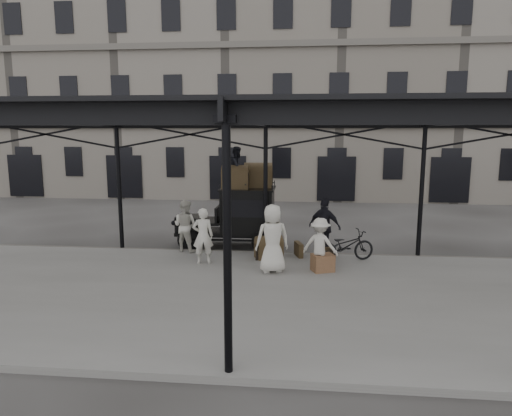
{
  "coord_description": "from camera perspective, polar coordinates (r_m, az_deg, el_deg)",
  "views": [
    {
      "loc": [
        1.17,
        -12.88,
        4.17
      ],
      "look_at": [
        -0.27,
        1.6,
        1.7
      ],
      "focal_mm": 32.0,
      "sensor_mm": 36.0,
      "label": 1
    }
  ],
  "objects": [
    {
      "name": "taxi",
      "position": [
        16.31,
        -2.13,
        -0.85
      ],
      "size": [
        3.65,
        1.55,
        2.18
      ],
      "color": "black",
      "rests_on": "ground"
    },
    {
      "name": "building_frontage",
      "position": [
        31.03,
        3.64,
        14.86
      ],
      "size": [
        64.0,
        8.0,
        14.0
      ],
      "primitive_type": "cube",
      "color": "slate",
      "rests_on": "ground"
    },
    {
      "name": "suitcase_upright",
      "position": [
        14.89,
        5.36,
        -5.17
      ],
      "size": [
        0.31,
        0.62,
        0.45
      ],
      "primitive_type": "cube",
      "rotation": [
        0.0,
        0.0,
        0.28
      ],
      "color": "#493822",
      "rests_on": "platform"
    },
    {
      "name": "suitcase_flat",
      "position": [
        14.58,
        8.61,
        -5.66
      ],
      "size": [
        0.62,
        0.23,
        0.4
      ],
      "primitive_type": "cube",
      "rotation": [
        0.0,
        0.0,
        0.14
      ],
      "color": "#493822",
      "rests_on": "platform"
    },
    {
      "name": "canopy",
      "position": [
        11.23,
        -0.3,
        11.81
      ],
      "size": [
        22.5,
        9.0,
        4.74
      ],
      "color": "black",
      "rests_on": "ground"
    },
    {
      "name": "steamer_trunk_platform",
      "position": [
        14.62,
        1.61,
        -5.09
      ],
      "size": [
        0.97,
        0.81,
        0.61
      ],
      "primitive_type": null,
      "rotation": [
        0.0,
        0.0,
        0.42
      ],
      "color": "#493822",
      "rests_on": "platform"
    },
    {
      "name": "porter_official",
      "position": [
        15.02,
        8.58,
        -2.32
      ],
      "size": [
        1.19,
        0.91,
        1.87
      ],
      "primitive_type": "imported",
      "rotation": [
        0.0,
        0.0,
        2.67
      ],
      "color": "black",
      "rests_on": "platform"
    },
    {
      "name": "porter_roof",
      "position": [
        16.0,
        -2.32,
        5.09
      ],
      "size": [
        0.75,
        0.84,
        1.45
      ],
      "primitive_type": "imported",
      "rotation": [
        0.0,
        0.0,
        1.24
      ],
      "color": "black",
      "rests_on": "taxi"
    },
    {
      "name": "wicker_hamper",
      "position": [
        13.42,
        8.33,
        -6.79
      ],
      "size": [
        0.72,
        0.64,
        0.5
      ],
      "primitive_type": "cube",
      "rotation": [
        0.0,
        0.0,
        0.37
      ],
      "color": "#916343",
      "rests_on": "platform"
    },
    {
      "name": "ground",
      "position": [
        13.59,
        0.48,
        -8.24
      ],
      "size": [
        120.0,
        120.0,
        0.0
      ],
      "primitive_type": "plane",
      "color": "#383533",
      "rests_on": "ground"
    },
    {
      "name": "steamer_trunk_roof_far",
      "position": [
        16.25,
        0.29,
        3.89
      ],
      "size": [
        1.03,
        0.68,
        0.73
      ],
      "primitive_type": null,
      "rotation": [
        0.0,
        0.0,
        0.07
      ],
      "color": "#493822",
      "rests_on": "taxi"
    },
    {
      "name": "steamer_trunk_roof_near",
      "position": [
        15.89,
        -2.57,
        3.67
      ],
      "size": [
        0.93,
        0.58,
        0.68
      ],
      "primitive_type": null,
      "rotation": [
        0.0,
        0.0,
        -0.01
      ],
      "color": "#493822",
      "rests_on": "taxi"
    },
    {
      "name": "porter_midleft",
      "position": [
        15.5,
        -8.84,
        -2.21
      ],
      "size": [
        1.01,
        0.89,
        1.74
      ],
      "primitive_type": "imported",
      "rotation": [
        0.0,
        0.0,
        2.82
      ],
      "color": "beige",
      "rests_on": "platform"
    },
    {
      "name": "porter_centre",
      "position": [
        13.04,
        2.07,
        -3.83
      ],
      "size": [
        1.1,
        0.87,
        1.97
      ],
      "primitive_type": "imported",
      "rotation": [
        0.0,
        0.0,
        3.42
      ],
      "color": "silver",
      "rests_on": "platform"
    },
    {
      "name": "platform",
      "position": [
        11.68,
        -0.43,
        -10.89
      ],
      "size": [
        28.0,
        8.0,
        0.15
      ],
      "primitive_type": "cube",
      "color": "slate",
      "rests_on": "ground"
    },
    {
      "name": "porter_left",
      "position": [
        13.99,
        -6.65,
        -3.48
      ],
      "size": [
        0.7,
        0.53,
        1.72
      ],
      "primitive_type": "imported",
      "rotation": [
        0.0,
        0.0,
        3.34
      ],
      "color": "beige",
      "rests_on": "platform"
    },
    {
      "name": "bicycle",
      "position": [
        14.49,
        11.11,
        -4.65
      ],
      "size": [
        1.98,
        1.24,
        0.98
      ],
      "primitive_type": "imported",
      "rotation": [
        0.0,
        0.0,
        1.91
      ],
      "color": "black",
      "rests_on": "platform"
    },
    {
      "name": "porter_right",
      "position": [
        13.26,
        8.02,
        -4.59
      ],
      "size": [
        1.14,
        0.85,
        1.57
      ],
      "primitive_type": "imported",
      "rotation": [
        0.0,
        0.0,
        2.85
      ],
      "color": "silver",
      "rests_on": "platform"
    }
  ]
}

